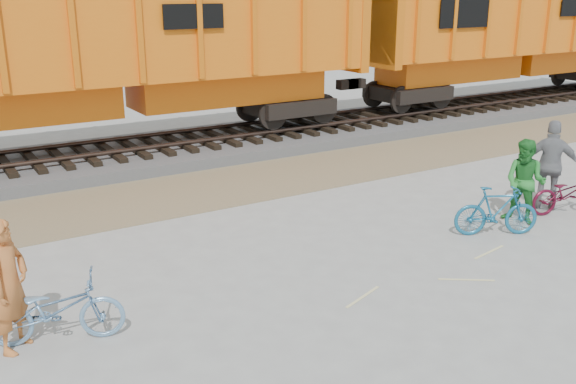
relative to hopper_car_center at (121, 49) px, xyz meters
name	(u,v)px	position (x,y,z in m)	size (l,w,h in m)	color
ground	(380,265)	(1.42, -9.00, -3.01)	(120.00, 120.00, 0.00)	#9E9E99
gravel_strip	(234,184)	(1.42, -3.50, -3.00)	(120.00, 3.00, 0.02)	#857552
ballast_bed	(178,149)	(1.42, 0.00, -2.86)	(120.00, 4.00, 0.30)	slate
track	(177,138)	(1.42, 0.00, -2.53)	(120.00, 2.60, 0.24)	black
hopper_car_center	(121,49)	(0.00, 0.00, 0.00)	(14.00, 3.13, 4.65)	black
hopper_car_right	(512,30)	(15.00, 0.00, 0.00)	(14.00, 3.13, 4.65)	black
bicycle_blue	(56,310)	(-3.83, -8.68, -2.54)	(0.62, 1.77, 0.93)	#6B96BF
bicycle_teal	(496,211)	(4.16, -9.05, -2.52)	(0.45, 1.61, 0.97)	#186087
bicycle_maroon	(567,193)	(6.41, -8.96, -2.57)	(0.59, 1.68, 0.88)	#510D22
person_solo	(9,285)	(-4.33, -8.58, -2.10)	(0.66, 0.43, 1.80)	#BA652E
person_man	(525,182)	(5.16, -8.85, -2.16)	(0.83, 0.64, 1.70)	#24782C
person_woman	(551,165)	(6.31, -8.56, -2.05)	(1.12, 0.47, 1.91)	slate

